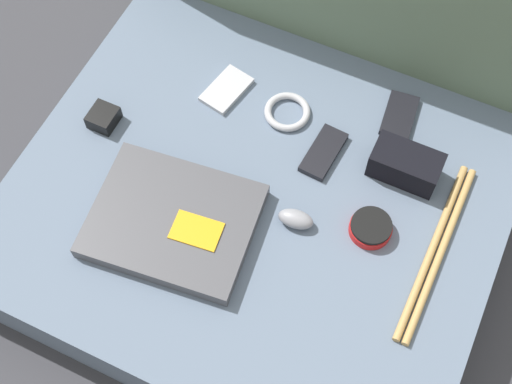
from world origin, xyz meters
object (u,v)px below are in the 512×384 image
at_px(computer_mouse, 296,219).
at_px(camera_pouch, 406,165).
at_px(laptop, 173,221).
at_px(speaker_puck, 371,228).
at_px(phone_silver, 399,116).
at_px(phone_black, 323,152).
at_px(charger_brick, 103,118).
at_px(phone_small, 226,90).

xyz_separation_m(computer_mouse, camera_pouch, (0.15, 0.19, 0.02)).
distance_m(laptop, speaker_puck, 0.37).
xyz_separation_m(laptop, phone_silver, (0.30, 0.41, -0.01)).
xyz_separation_m(phone_silver, phone_black, (-0.11, -0.15, 0.00)).
xyz_separation_m(speaker_puck, charger_brick, (-0.57, -0.00, 0.00)).
bearing_deg(charger_brick, phone_black, 15.36).
xyz_separation_m(phone_silver, charger_brick, (-0.54, -0.26, 0.01)).
xyz_separation_m(phone_silver, phone_small, (-0.35, -0.09, -0.00)).
bearing_deg(phone_silver, charger_brick, -160.00).
bearing_deg(phone_small, laptop, -70.21).
xyz_separation_m(phone_small, camera_pouch, (0.40, -0.03, 0.03)).
bearing_deg(charger_brick, computer_mouse, -5.53).
xyz_separation_m(speaker_puck, phone_small, (-0.38, 0.17, -0.01)).
bearing_deg(speaker_puck, phone_small, 155.81).
xyz_separation_m(computer_mouse, phone_black, (-0.01, 0.16, -0.01)).
relative_size(laptop, speaker_puck, 4.06).
distance_m(laptop, computer_mouse, 0.23).
relative_size(phone_small, charger_brick, 2.09).
bearing_deg(computer_mouse, camera_pouch, 45.20).
height_order(speaker_puck, phone_small, speaker_puck).
relative_size(laptop, charger_brick, 5.73).
height_order(phone_black, charger_brick, charger_brick).
bearing_deg(camera_pouch, phone_small, 175.88).
distance_m(speaker_puck, phone_silver, 0.27).
bearing_deg(phone_small, speaker_puck, -12.69).
relative_size(phone_silver, charger_brick, 1.99).
bearing_deg(computer_mouse, phone_silver, 65.86).
height_order(speaker_puck, phone_silver, speaker_puck).
distance_m(computer_mouse, charger_brick, 0.44).
xyz_separation_m(laptop, charger_brick, (-0.24, 0.14, 0.00)).
bearing_deg(charger_brick, laptop, -31.20).
height_order(computer_mouse, speaker_puck, computer_mouse).
distance_m(laptop, charger_brick, 0.28).
distance_m(laptop, camera_pouch, 0.45).
bearing_deg(phone_small, camera_pouch, 7.39).
distance_m(speaker_puck, phone_small, 0.42).
xyz_separation_m(computer_mouse, phone_silver, (0.10, 0.31, -0.01)).
xyz_separation_m(laptop, speaker_puck, (0.34, 0.14, -0.00)).
bearing_deg(laptop, camera_pouch, 32.79).
bearing_deg(speaker_puck, phone_silver, 97.98).
height_order(computer_mouse, phone_small, computer_mouse).
relative_size(speaker_puck, phone_small, 0.68).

